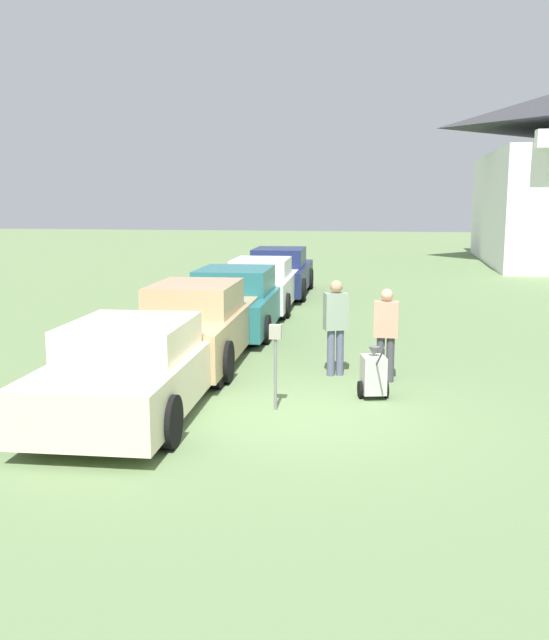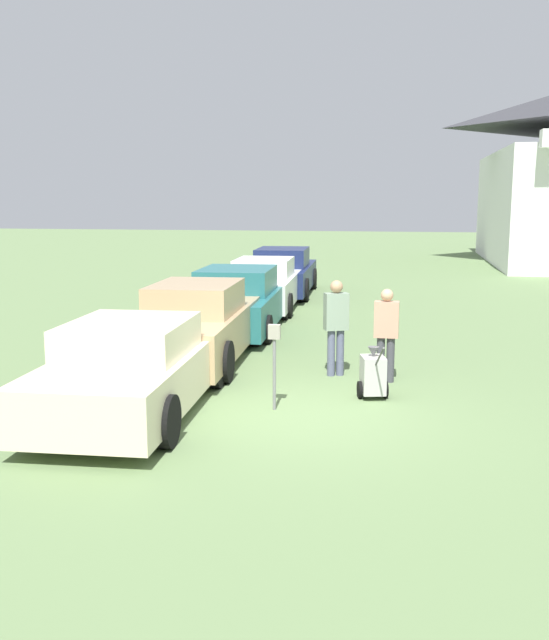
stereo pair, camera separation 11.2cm
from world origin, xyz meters
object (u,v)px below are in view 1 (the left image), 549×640
object	(u,v)px
person_supervisor	(386,329)
parking_meter	(275,350)
parked_car_cream	(135,369)
equipment_cart	(373,374)
parked_car_white	(262,285)
parked_car_tan	(197,325)
person_worker	(336,322)
parked_car_navy	(280,273)
parked_car_teal	(236,302)

from	to	relation	value
person_supervisor	parking_meter	bearing A→B (deg)	52.03
parking_meter	parked_car_cream	bearing A→B (deg)	-166.58
equipment_cart	parked_car_white	bearing A→B (deg)	97.88
parked_car_tan	parked_car_white	world-z (taller)	parked_car_tan
parked_car_tan	person_worker	distance (m)	2.84
parked_car_tan	parking_meter	world-z (taller)	parked_car_tan
parked_car_tan	parked_car_navy	xyz separation A→B (m)	(0.00, 10.04, -0.01)
parked_car_tan	parked_car_white	xyz separation A→B (m)	(-0.00, 6.86, -0.04)
equipment_cart	parking_meter	bearing A→B (deg)	-161.60
parked_car_white	parked_car_navy	bearing A→B (deg)	87.46
parked_car_cream	person_worker	xyz separation A→B (m)	(2.76, 2.77, 0.32)
parked_car_navy	equipment_cart	world-z (taller)	parked_car_navy
parked_car_navy	parking_meter	xyz separation A→B (m)	(2.04, -12.96, 0.20)
parked_car_tan	person_worker	bearing A→B (deg)	-15.54
person_worker	equipment_cart	world-z (taller)	person_worker
parked_car_teal	parked_car_navy	bearing A→B (deg)	87.46
parked_car_tan	parked_car_navy	size ratio (longest dim) A/B	0.99
parked_car_white	parked_car_tan	bearing A→B (deg)	-92.53
parked_car_navy	parking_meter	bearing A→B (deg)	-83.59
parked_car_cream	person_supervisor	size ratio (longest dim) A/B	2.96
parked_car_cream	equipment_cart	distance (m)	3.76
parked_car_navy	parked_car_cream	bearing A→B (deg)	-92.54
person_worker	equipment_cart	xyz separation A→B (m)	(0.73, -1.39, -0.61)
parking_meter	person_worker	xyz separation A→B (m)	(0.72, 2.29, 0.07)
parked_car_white	parking_meter	world-z (taller)	parked_car_white
equipment_cart	person_worker	bearing A→B (deg)	104.20
parked_car_teal	parked_car_white	world-z (taller)	parked_car_teal
parked_car_tan	equipment_cart	size ratio (longest dim) A/B	5.13
parked_car_teal	person_supervisor	world-z (taller)	person_supervisor
parked_car_cream	equipment_cart	bearing A→B (deg)	19.18
parked_car_cream	parked_car_white	bearing A→B (deg)	87.46
equipment_cart	parked_car_tan	bearing A→B (deg)	136.32
parked_car_navy	parking_meter	size ratio (longest dim) A/B	3.94
person_worker	parked_car_navy	bearing A→B (deg)	-98.14
person_worker	person_supervisor	world-z (taller)	person_worker
parking_meter	equipment_cart	size ratio (longest dim) A/B	1.31
equipment_cart	person_supervisor	bearing A→B (deg)	67.53
parked_car_white	equipment_cart	bearing A→B (deg)	-71.10
parked_car_teal	parking_meter	size ratio (longest dim) A/B	3.99
parked_car_teal	person_supervisor	distance (m)	5.73
parked_car_tan	parking_meter	distance (m)	3.57
parked_car_teal	person_worker	world-z (taller)	person_worker
parked_car_teal	parked_car_white	distance (m)	3.39
parked_car_navy	person_worker	distance (m)	11.03
parked_car_navy	equipment_cart	xyz separation A→B (m)	(3.49, -12.06, -0.33)
parked_car_white	equipment_cart	xyz separation A→B (m)	(3.49, -8.88, -0.30)
parked_car_cream	person_supervisor	world-z (taller)	person_supervisor
person_supervisor	equipment_cart	bearing A→B (deg)	82.21
parked_car_white	parked_car_navy	world-z (taller)	parked_car_navy
parked_car_navy	equipment_cart	distance (m)	12.56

